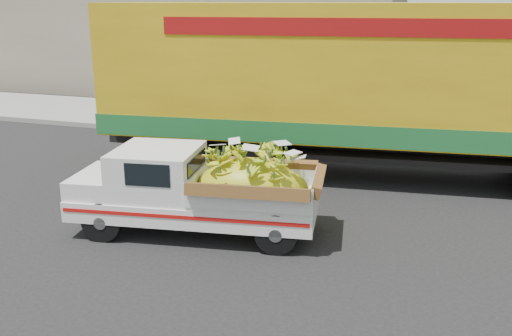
% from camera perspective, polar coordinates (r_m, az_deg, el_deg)
% --- Properties ---
extents(ground, '(100.00, 100.00, 0.00)m').
position_cam_1_polar(ground, '(10.25, -0.07, -5.63)').
color(ground, black).
rests_on(ground, ground).
extents(curb, '(60.00, 0.25, 0.15)m').
position_cam_1_polar(curb, '(15.74, 7.05, 2.45)').
color(curb, gray).
rests_on(curb, ground).
extents(sidewalk, '(60.00, 4.00, 0.14)m').
position_cam_1_polar(sidewalk, '(17.75, 8.48, 3.97)').
color(sidewalk, gray).
rests_on(sidewalk, ground).
extents(building_left, '(18.00, 6.00, 5.00)m').
position_cam_1_polar(building_left, '(25.54, -7.03, 13.31)').
color(building_left, gray).
rests_on(building_left, ground).
extents(pickup_truck, '(4.33, 2.14, 1.45)m').
position_cam_1_polar(pickup_truck, '(9.64, -4.30, -2.17)').
color(pickup_truck, black).
rests_on(pickup_truck, ground).
extents(semi_trailer, '(12.04, 3.84, 3.80)m').
position_cam_1_polar(semi_trailer, '(12.74, 11.46, 8.32)').
color(semi_trailer, black).
rests_on(semi_trailer, ground).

